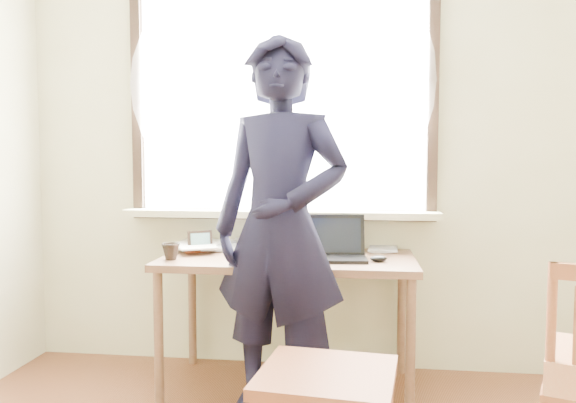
# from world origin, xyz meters

# --- Properties ---
(room_shell) EXTENTS (3.52, 4.02, 2.61)m
(room_shell) POSITION_xyz_m (-0.02, 0.20, 1.64)
(room_shell) COLOR beige
(room_shell) RESTS_ON ground
(desk) EXTENTS (1.35, 0.68, 0.72)m
(desk) POSITION_xyz_m (-0.11, 1.63, 0.65)
(desk) COLOR brown
(desk) RESTS_ON ground
(laptop) EXTENTS (0.35, 0.30, 0.23)m
(laptop) POSITION_xyz_m (0.14, 1.60, 0.78)
(laptop) COLOR black
(laptop) RESTS_ON desk
(mug_white) EXTENTS (0.19, 0.19, 0.10)m
(mug_white) POSITION_xyz_m (-0.21, 1.82, 0.78)
(mug_white) COLOR white
(mug_white) RESTS_ON desk
(mug_dark) EXTENTS (0.10, 0.10, 0.09)m
(mug_dark) POSITION_xyz_m (-0.71, 1.46, 0.77)
(mug_dark) COLOR black
(mug_dark) RESTS_ON desk
(mouse) EXTENTS (0.09, 0.06, 0.03)m
(mouse) POSITION_xyz_m (0.37, 1.53, 0.74)
(mouse) COLOR black
(mouse) RESTS_ON desk
(desk_clutter) EXTENTS (0.70, 0.54, 0.06)m
(desk_clutter) POSITION_xyz_m (-0.52, 1.79, 0.75)
(desk_clutter) COLOR #3553AF
(desk_clutter) RESTS_ON desk
(book_a) EXTENTS (0.30, 0.35, 0.03)m
(book_a) POSITION_xyz_m (-0.59, 1.85, 0.74)
(book_a) COLOR white
(book_a) RESTS_ON desk
(book_b) EXTENTS (0.18, 0.23, 0.02)m
(book_b) POSITION_xyz_m (0.32, 1.91, 0.73)
(book_b) COLOR white
(book_b) RESTS_ON desk
(picture_frame) EXTENTS (0.13, 0.08, 0.11)m
(picture_frame) POSITION_xyz_m (-0.63, 1.73, 0.78)
(picture_frame) COLOR black
(picture_frame) RESTS_ON desk
(work_chair) EXTENTS (0.53, 0.51, 0.49)m
(work_chair) POSITION_xyz_m (0.16, 0.62, 0.41)
(work_chair) COLOR #9D5533
(work_chair) RESTS_ON ground
(person) EXTENTS (0.75, 0.58, 1.83)m
(person) POSITION_xyz_m (-0.11, 1.30, 0.92)
(person) COLOR black
(person) RESTS_ON ground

